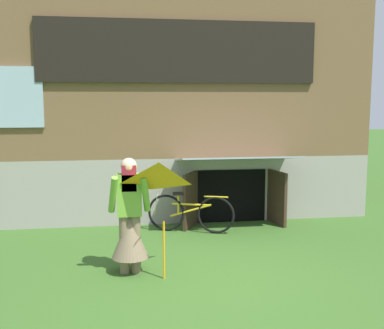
# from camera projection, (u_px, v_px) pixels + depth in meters

# --- Properties ---
(ground_plane) EXTENTS (60.00, 60.00, 0.00)m
(ground_plane) POSITION_uv_depth(u_px,v_px,m) (207.00, 279.00, 6.57)
(ground_plane) COLOR #386023
(log_house) EXTENTS (7.82, 5.99, 5.23)m
(log_house) POSITION_uv_depth(u_px,v_px,m) (167.00, 92.00, 11.54)
(log_house) COLOR #9E998E
(log_house) RESTS_ON ground_plane
(person) EXTENTS (0.61, 0.52, 1.64)m
(person) POSITION_uv_depth(u_px,v_px,m) (130.00, 225.00, 6.72)
(person) COLOR #7F6B51
(person) RESTS_ON ground_plane
(kite) EXTENTS (0.86, 0.93, 1.51)m
(kite) POSITION_uv_depth(u_px,v_px,m) (159.00, 192.00, 6.18)
(kite) COLOR orange
(kite) RESTS_ON ground_plane
(bicycle_yellow) EXTENTS (1.54, 0.59, 0.74)m
(bicycle_yellow) POSITION_uv_depth(u_px,v_px,m) (191.00, 213.00, 8.84)
(bicycle_yellow) COLOR black
(bicycle_yellow) RESTS_ON ground_plane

